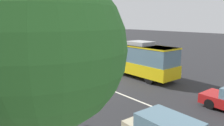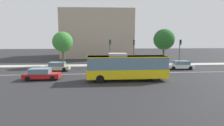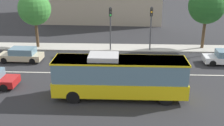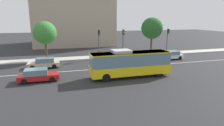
% 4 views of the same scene
% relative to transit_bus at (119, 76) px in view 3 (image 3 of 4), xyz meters
% --- Properties ---
extents(ground_plane, '(160.00, 160.00, 0.00)m').
position_rel_transit_bus_xyz_m(ground_plane, '(-0.62, 4.76, -1.81)').
color(ground_plane, '#28282B').
extents(sidewalk_kerb, '(80.00, 2.87, 0.14)m').
position_rel_transit_bus_xyz_m(sidewalk_kerb, '(-0.62, 13.09, -1.74)').
color(sidewalk_kerb, '#B2ADA3').
rests_on(sidewalk_kerb, ground_plane).
extents(lane_centre_line, '(76.00, 0.16, 0.01)m').
position_rel_transit_bus_xyz_m(lane_centre_line, '(-0.62, 4.76, -1.80)').
color(lane_centre_line, silver).
rests_on(lane_centre_line, ground_plane).
extents(transit_bus, '(10.01, 2.53, 3.46)m').
position_rel_transit_bus_xyz_m(transit_bus, '(0.00, 0.00, 0.00)').
color(transit_bus, yellow).
rests_on(transit_bus, ground_plane).
extents(sedan_beige, '(4.55, 1.92, 1.46)m').
position_rel_transit_bus_xyz_m(sedan_beige, '(-10.47, 7.85, -1.09)').
color(sedan_beige, '#C6B793').
rests_on(sedan_beige, ground_plane).
extents(traffic_light_near_corner, '(0.33, 0.62, 5.20)m').
position_rel_transit_bus_xyz_m(traffic_light_near_corner, '(-1.27, 11.81, 1.75)').
color(traffic_light_near_corner, '#47474C').
rests_on(traffic_light_near_corner, ground_plane).
extents(traffic_light_far_corner, '(0.34, 0.62, 5.20)m').
position_rel_transit_bus_xyz_m(traffic_light_far_corner, '(3.39, 12.10, 1.75)').
color(traffic_light_far_corner, '#47474C').
rests_on(traffic_light_far_corner, ground_plane).
extents(street_tree_kerbside_left, '(3.86, 3.86, 6.70)m').
position_rel_transit_bus_xyz_m(street_tree_kerbside_left, '(-10.28, 12.88, 2.93)').
color(street_tree_kerbside_left, '#4C3823').
rests_on(street_tree_kerbside_left, ground_plane).
extents(street_tree_kerbside_centre, '(4.23, 4.23, 7.34)m').
position_rel_transit_bus_xyz_m(street_tree_kerbside_centre, '(9.83, 13.29, 3.39)').
color(street_tree_kerbside_centre, '#4C3823').
rests_on(street_tree_kerbside_centre, ground_plane).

